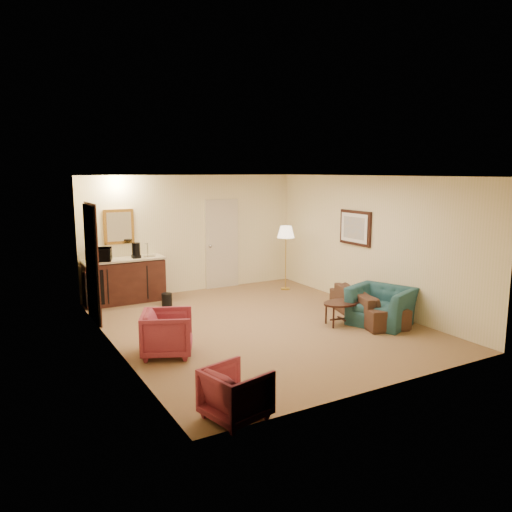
% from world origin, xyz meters
% --- Properties ---
extents(ground, '(6.00, 6.00, 0.00)m').
position_xyz_m(ground, '(0.00, 0.00, 0.00)').
color(ground, olive).
rests_on(ground, ground).
extents(room_walls, '(5.02, 6.01, 2.61)m').
position_xyz_m(room_walls, '(-0.10, 0.77, 1.72)').
color(room_walls, '#F5E4B8').
rests_on(room_walls, ground).
extents(wetbar_cabinet, '(1.64, 0.58, 0.92)m').
position_xyz_m(wetbar_cabinet, '(-1.65, 2.72, 0.46)').
color(wetbar_cabinet, '#3E1C13').
rests_on(wetbar_cabinet, ground).
extents(sofa, '(1.00, 1.93, 0.72)m').
position_xyz_m(sofa, '(1.95, -0.61, 0.36)').
color(sofa, black).
rests_on(sofa, ground).
extents(teal_armchair, '(1.00, 1.20, 0.89)m').
position_xyz_m(teal_armchair, '(1.90, -1.01, 0.45)').
color(teal_armchair, '#214753').
rests_on(teal_armchair, ground).
extents(rose_chair_near, '(0.90, 0.92, 0.73)m').
position_xyz_m(rose_chair_near, '(-1.90, -0.59, 0.37)').
color(rose_chair_near, '#9C333F').
rests_on(rose_chair_near, ground).
extents(rose_chair_far, '(0.71, 0.74, 0.64)m').
position_xyz_m(rose_chair_far, '(-1.90, -2.80, 0.32)').
color(rose_chair_far, '#9C333F').
rests_on(rose_chair_far, ground).
extents(coffee_table, '(0.80, 0.62, 0.42)m').
position_xyz_m(coffee_table, '(1.28, -0.70, 0.21)').
color(coffee_table, black).
rests_on(coffee_table, ground).
extents(floor_lamp, '(0.50, 0.50, 1.47)m').
position_xyz_m(floor_lamp, '(1.86, 2.05, 0.74)').
color(floor_lamp, gold).
rests_on(floor_lamp, ground).
extents(waste_bin, '(0.22, 0.22, 0.26)m').
position_xyz_m(waste_bin, '(-1.00, 2.00, 0.13)').
color(waste_bin, black).
rests_on(waste_bin, ground).
extents(microwave, '(0.54, 0.41, 0.33)m').
position_xyz_m(microwave, '(-2.15, 2.65, 1.08)').
color(microwave, black).
rests_on(microwave, wetbar_cabinet).
extents(coffee_maker, '(0.20, 0.20, 0.32)m').
position_xyz_m(coffee_maker, '(-1.40, 2.64, 1.08)').
color(coffee_maker, black).
rests_on(coffee_maker, wetbar_cabinet).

